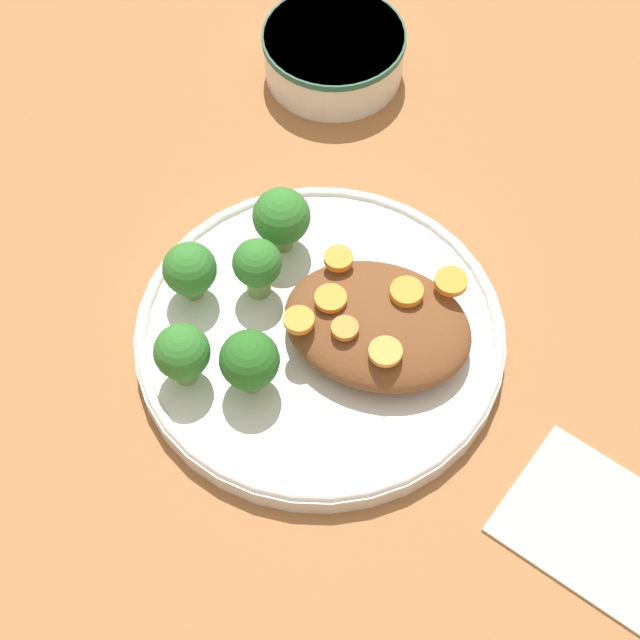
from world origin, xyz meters
TOP-DOWN VIEW (x-y plane):
  - ground_plane at (0.00, 0.00)m, footprint 4.00×4.00m
  - plate at (0.00, 0.00)m, footprint 0.28×0.28m
  - dip_bowl at (0.08, -0.27)m, footprint 0.13×0.13m
  - stew_mound at (-0.04, -0.01)m, footprint 0.14×0.11m
  - broccoli_floret_0 at (0.06, -0.02)m, footprint 0.04×0.04m
  - broccoli_floret_1 at (0.10, 0.00)m, footprint 0.04×0.04m
  - broccoli_floret_2 at (0.03, 0.06)m, footprint 0.04×0.04m
  - broccoli_floret_3 at (0.05, -0.07)m, footprint 0.04×0.04m
  - broccoli_floret_4 at (0.08, 0.07)m, footprint 0.04×0.04m
  - carrot_slice_0 at (-0.06, -0.03)m, footprint 0.02×0.02m
  - carrot_slice_1 at (-0.08, -0.05)m, footprint 0.02×0.02m
  - carrot_slice_2 at (-0.01, -0.01)m, footprint 0.02×0.02m
  - carrot_slice_3 at (-0.06, 0.02)m, footprint 0.02×0.02m
  - carrot_slice_4 at (-0.00, -0.04)m, footprint 0.02×0.02m
  - carrot_slice_5 at (0.01, 0.02)m, footprint 0.02×0.02m
  - carrot_slice_6 at (-0.02, 0.01)m, footprint 0.02×0.02m
  - napkin at (-0.24, 0.08)m, footprint 0.17×0.14m

SIDE VIEW (x-z plane):
  - ground_plane at x=0.00m, z-range 0.00..0.00m
  - napkin at x=-0.24m, z-range 0.00..0.01m
  - plate at x=0.00m, z-range 0.00..0.02m
  - dip_bowl at x=0.08m, z-range 0.00..0.05m
  - stew_mound at x=-0.04m, z-range 0.02..0.05m
  - broccoli_floret_1 at x=0.10m, z-range 0.02..0.07m
  - broccoli_floret_0 at x=0.06m, z-range 0.02..0.08m
  - broccoli_floret_4 at x=0.08m, z-range 0.02..0.08m
  - broccoli_floret_2 at x=0.03m, z-range 0.02..0.08m
  - broccoli_floret_3 at x=0.05m, z-range 0.02..0.08m
  - carrot_slice_3 at x=-0.06m, z-range 0.05..0.06m
  - carrot_slice_6 at x=-0.02m, z-range 0.05..0.06m
  - carrot_slice_2 at x=-0.01m, z-range 0.05..0.06m
  - carrot_slice_5 at x=0.01m, z-range 0.05..0.06m
  - carrot_slice_1 at x=-0.08m, z-range 0.05..0.06m
  - carrot_slice_4 at x=0.00m, z-range 0.05..0.06m
  - carrot_slice_0 at x=-0.06m, z-range 0.05..0.06m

